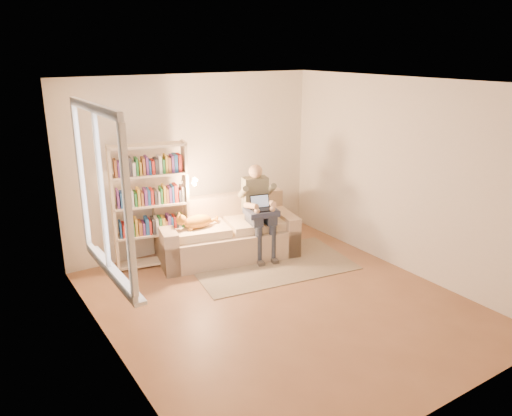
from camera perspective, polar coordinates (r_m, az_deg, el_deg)
floor at (r=6.16m, az=2.84°, el=-10.76°), size 4.50×4.50×0.00m
ceiling at (r=5.42m, az=3.28°, el=14.14°), size 4.00×4.50×0.02m
wall_left at (r=4.82m, az=-16.64°, el=-2.94°), size 0.02×4.50×2.60m
wall_right at (r=6.98m, az=16.50°, el=3.46°), size 0.02×4.50×2.60m
wall_back at (r=7.53m, az=-7.06°, el=5.09°), size 4.00×0.02×2.60m
wall_front at (r=4.17m, az=21.58°, el=-6.81°), size 4.00×0.02×2.60m
window at (r=4.99m, az=-16.80°, el=-1.33°), size 0.12×1.52×1.69m
sofa at (r=7.37m, az=-3.44°, el=-3.18°), size 2.13×1.29×0.84m
person at (r=7.22m, az=0.26°, el=0.30°), size 0.46×0.63×1.35m
cat at (r=7.02m, az=-6.91°, el=-1.50°), size 0.64×0.30×0.23m
blanket at (r=7.12m, az=0.24°, el=-0.49°), size 0.51×0.45×0.08m
laptop at (r=7.10m, az=0.21°, el=0.23°), size 0.33×0.29×0.25m
bookshelf at (r=6.98m, az=-11.96°, el=0.93°), size 1.14×0.55×1.74m
rug at (r=7.15m, az=1.78°, el=-6.46°), size 2.38×1.62×0.01m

